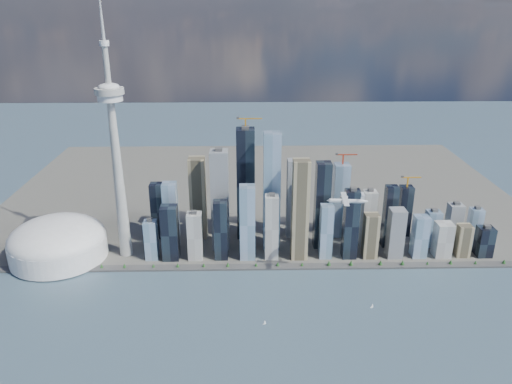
{
  "coord_description": "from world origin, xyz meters",
  "views": [
    {
      "loc": [
        -38.97,
        -652.7,
        521.67
      ],
      "look_at": [
        -20.29,
        260.0,
        164.81
      ],
      "focal_mm": 35.0,
      "sensor_mm": 36.0,
      "label": 1
    }
  ],
  "objects_px": {
    "needle_tower": "(116,151)",
    "airplane": "(347,200)",
    "dome_stadium": "(58,242)",
    "sailboat_east": "(372,306)",
    "sailboat_west": "(265,323)"
  },
  "relations": [
    {
      "from": "sailboat_west",
      "to": "airplane",
      "type": "bearing_deg",
      "value": 21.7
    },
    {
      "from": "sailboat_west",
      "to": "dome_stadium",
      "type": "bearing_deg",
      "value": 133.99
    },
    {
      "from": "needle_tower",
      "to": "airplane",
      "type": "bearing_deg",
      "value": -16.24
    },
    {
      "from": "needle_tower",
      "to": "sailboat_west",
      "type": "height_order",
      "value": "needle_tower"
    },
    {
      "from": "dome_stadium",
      "to": "sailboat_east",
      "type": "distance_m",
      "value": 656.89
    },
    {
      "from": "airplane",
      "to": "sailboat_west",
      "type": "xyz_separation_m",
      "value": [
        -153.16,
        -121.72,
        -175.09
      ]
    },
    {
      "from": "needle_tower",
      "to": "airplane",
      "type": "distance_m",
      "value": 465.61
    },
    {
      "from": "sailboat_east",
      "to": "sailboat_west",
      "type": "bearing_deg",
      "value": 169.61
    },
    {
      "from": "dome_stadium",
      "to": "needle_tower",
      "type": "bearing_deg",
      "value": 4.09
    },
    {
      "from": "airplane",
      "to": "sailboat_west",
      "type": "height_order",
      "value": "airplane"
    },
    {
      "from": "sailboat_east",
      "to": "dome_stadium",
      "type": "bearing_deg",
      "value": 139.16
    },
    {
      "from": "dome_stadium",
      "to": "sailboat_west",
      "type": "xyz_separation_m",
      "value": [
        430.42,
        -240.89,
        -36.59
      ]
    },
    {
      "from": "dome_stadium",
      "to": "sailboat_west",
      "type": "bearing_deg",
      "value": -29.23
    },
    {
      "from": "airplane",
      "to": "sailboat_east",
      "type": "height_order",
      "value": "airplane"
    },
    {
      "from": "needle_tower",
      "to": "sailboat_east",
      "type": "bearing_deg",
      "value": -22.88
    }
  ]
}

